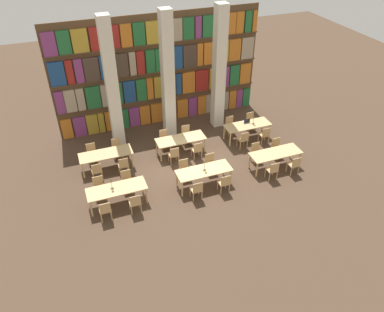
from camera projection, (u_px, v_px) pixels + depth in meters
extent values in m
plane|color=#4C3828|center=(191.00, 167.00, 16.40)|extent=(40.00, 40.00, 0.00)
cube|color=brown|center=(160.00, 71.00, 18.12)|extent=(10.24, 0.06, 5.50)
cube|color=brown|center=(162.00, 120.00, 19.72)|extent=(10.24, 0.35, 0.03)
cube|color=orange|center=(67.00, 128.00, 18.01)|extent=(0.50, 0.20, 1.04)
cube|color=#84387A|center=(80.00, 126.00, 18.19)|extent=(0.58, 0.20, 1.04)
cube|color=#B7932D|center=(92.00, 124.00, 18.36)|extent=(0.54, 0.20, 1.04)
cube|color=#B7932D|center=(101.00, 122.00, 18.49)|extent=(0.28, 0.20, 1.04)
cube|color=orange|center=(111.00, 121.00, 18.62)|extent=(0.55, 0.20, 1.04)
cube|color=#236B38|center=(123.00, 118.00, 18.79)|extent=(0.55, 0.20, 1.04)
cube|color=#84387A|center=(134.00, 116.00, 18.96)|extent=(0.52, 0.20, 1.04)
cube|color=orange|center=(145.00, 115.00, 19.12)|extent=(0.52, 0.20, 1.04)
cube|color=orange|center=(157.00, 112.00, 19.30)|extent=(0.64, 0.20, 1.04)
cube|color=orange|center=(170.00, 110.00, 19.50)|extent=(0.68, 0.20, 1.04)
cube|color=orange|center=(182.00, 108.00, 19.70)|extent=(0.58, 0.20, 1.04)
cube|color=#84387A|center=(192.00, 106.00, 19.86)|extent=(0.48, 0.20, 1.04)
cube|color=orange|center=(201.00, 104.00, 20.01)|extent=(0.45, 0.20, 1.04)
cube|color=tan|center=(209.00, 103.00, 20.14)|extent=(0.45, 0.20, 1.04)
cube|color=navy|center=(217.00, 102.00, 20.27)|extent=(0.34, 0.20, 1.04)
cube|color=tan|center=(224.00, 100.00, 20.39)|extent=(0.42, 0.20, 1.04)
cube|color=orange|center=(232.00, 99.00, 20.53)|extent=(0.41, 0.20, 1.04)
cube|color=#84387A|center=(239.00, 98.00, 20.64)|extent=(0.35, 0.20, 1.04)
cube|color=#236B38|center=(246.00, 97.00, 20.76)|extent=(0.42, 0.20, 1.04)
cube|color=brown|center=(161.00, 97.00, 18.91)|extent=(10.24, 0.35, 0.03)
cube|color=#84387A|center=(60.00, 102.00, 17.18)|extent=(0.39, 0.20, 1.11)
cube|color=tan|center=(70.00, 101.00, 17.31)|extent=(0.50, 0.20, 1.11)
cube|color=tan|center=(81.00, 99.00, 17.44)|extent=(0.36, 0.20, 1.11)
cube|color=#236B38|center=(93.00, 97.00, 17.61)|extent=(0.66, 0.20, 1.11)
cube|color=tan|center=(105.00, 95.00, 17.77)|extent=(0.35, 0.20, 1.11)
cube|color=#236B38|center=(116.00, 93.00, 17.92)|extent=(0.62, 0.20, 1.11)
cube|color=navy|center=(129.00, 91.00, 18.10)|extent=(0.56, 0.20, 1.11)
cube|color=#236B38|center=(141.00, 90.00, 18.27)|extent=(0.49, 0.20, 1.11)
cube|color=orange|center=(150.00, 88.00, 18.40)|extent=(0.30, 0.20, 1.11)
cube|color=#B7932D|center=(159.00, 87.00, 18.53)|extent=(0.51, 0.20, 1.11)
cube|color=#B7932D|center=(170.00, 85.00, 18.69)|extent=(0.56, 0.20, 1.11)
cube|color=navy|center=(178.00, 84.00, 18.82)|extent=(0.28, 0.20, 1.11)
cube|color=orange|center=(188.00, 82.00, 18.98)|extent=(0.67, 0.20, 1.11)
cube|color=maroon|center=(201.00, 80.00, 19.18)|extent=(0.69, 0.20, 1.11)
cube|color=#B7932D|center=(212.00, 78.00, 19.35)|extent=(0.36, 0.20, 1.11)
cube|color=maroon|center=(220.00, 77.00, 19.48)|extent=(0.37, 0.20, 1.11)
cube|color=#84387A|center=(226.00, 76.00, 19.58)|extent=(0.27, 0.20, 1.11)
cube|color=#236B38|center=(234.00, 75.00, 19.71)|extent=(0.54, 0.20, 1.11)
cube|color=orange|center=(245.00, 73.00, 19.89)|extent=(0.61, 0.20, 1.11)
cube|color=brown|center=(160.00, 71.00, 18.11)|extent=(10.24, 0.35, 0.03)
cube|color=navy|center=(57.00, 74.00, 16.42)|extent=(0.67, 0.20, 1.11)
cube|color=maroon|center=(70.00, 72.00, 16.57)|extent=(0.30, 0.20, 1.11)
cube|color=#84387A|center=(79.00, 71.00, 16.69)|extent=(0.36, 0.20, 1.11)
cube|color=#47382D|center=(91.00, 69.00, 16.85)|extent=(0.67, 0.20, 1.11)
cube|color=navy|center=(103.00, 67.00, 16.99)|extent=(0.27, 0.20, 1.11)
cube|color=#84387A|center=(111.00, 66.00, 17.10)|extent=(0.40, 0.20, 1.11)
cube|color=#47382D|center=(122.00, 65.00, 17.25)|extent=(0.53, 0.20, 1.11)
cube|color=tan|center=(132.00, 63.00, 17.38)|extent=(0.30, 0.20, 1.11)
cube|color=maroon|center=(140.00, 62.00, 17.49)|extent=(0.37, 0.20, 1.11)
cube|color=#236B38|center=(150.00, 61.00, 17.63)|extent=(0.44, 0.20, 1.11)
cube|color=#236B38|center=(162.00, 59.00, 17.80)|extent=(0.69, 0.20, 1.11)
cube|color=navy|center=(176.00, 58.00, 17.99)|extent=(0.64, 0.20, 1.11)
cube|color=#47382D|center=(190.00, 56.00, 18.20)|extent=(0.70, 0.20, 1.11)
cube|color=orange|center=(200.00, 54.00, 18.35)|extent=(0.29, 0.20, 1.11)
cube|color=orange|center=(209.00, 53.00, 18.49)|extent=(0.62, 0.20, 1.11)
cube|color=#B7932D|center=(222.00, 51.00, 18.69)|extent=(0.69, 0.20, 1.11)
cube|color=orange|center=(234.00, 50.00, 18.89)|extent=(0.63, 0.20, 1.11)
cube|color=tan|center=(247.00, 48.00, 19.09)|extent=(0.66, 0.20, 1.11)
cube|color=brown|center=(158.00, 43.00, 17.31)|extent=(10.24, 0.35, 0.03)
cube|color=#84387A|center=(49.00, 44.00, 15.63)|extent=(0.58, 0.20, 1.02)
cube|color=#236B38|center=(64.00, 42.00, 15.80)|extent=(0.55, 0.20, 1.02)
cube|color=#B7932D|center=(80.00, 41.00, 15.99)|extent=(0.68, 0.20, 1.02)
cube|color=maroon|center=(97.00, 39.00, 16.20)|extent=(0.64, 0.20, 1.02)
cube|color=maroon|center=(112.00, 37.00, 16.39)|extent=(0.61, 0.20, 1.02)
cube|color=orange|center=(126.00, 35.00, 16.57)|extent=(0.50, 0.20, 1.02)
cube|color=#236B38|center=(139.00, 34.00, 16.73)|extent=(0.54, 0.20, 1.02)
cube|color=#B7932D|center=(152.00, 32.00, 16.91)|extent=(0.57, 0.20, 1.02)
cube|color=#B7932D|center=(164.00, 31.00, 17.07)|extent=(0.45, 0.20, 1.02)
cube|color=tan|center=(175.00, 30.00, 17.23)|extent=(0.62, 0.20, 1.02)
cube|color=#236B38|center=(188.00, 28.00, 17.40)|extent=(0.54, 0.20, 1.02)
cube|color=#84387A|center=(198.00, 27.00, 17.54)|extent=(0.30, 0.20, 1.02)
cube|color=#236B38|center=(208.00, 26.00, 17.69)|extent=(0.62, 0.20, 1.02)
cube|color=#B7932D|center=(221.00, 25.00, 17.88)|extent=(0.58, 0.20, 1.02)
cube|color=orange|center=(231.00, 23.00, 18.04)|extent=(0.43, 0.20, 1.02)
cube|color=orange|center=(239.00, 22.00, 18.16)|extent=(0.40, 0.20, 1.02)
cube|color=#236B38|center=(248.00, 21.00, 18.29)|extent=(0.36, 0.20, 1.02)
cube|color=orange|center=(254.00, 21.00, 18.40)|extent=(0.23, 0.20, 1.02)
cube|color=silver|center=(112.00, 85.00, 16.22)|extent=(0.53, 0.53, 6.00)
cube|color=silver|center=(168.00, 77.00, 16.95)|extent=(0.53, 0.53, 6.00)
cube|color=silver|center=(219.00, 69.00, 17.68)|extent=(0.53, 0.53, 6.00)
cube|color=tan|center=(117.00, 189.00, 14.07)|extent=(2.25, 0.84, 0.04)
cylinder|color=tan|center=(91.00, 209.00, 13.74)|extent=(0.07, 0.07, 0.73)
cylinder|color=tan|center=(147.00, 196.00, 14.34)|extent=(0.07, 0.07, 0.73)
cylinder|color=tan|center=(89.00, 197.00, 14.26)|extent=(0.07, 0.07, 0.73)
cylinder|color=tan|center=(142.00, 185.00, 14.85)|extent=(0.07, 0.07, 0.73)
cylinder|color=tan|center=(100.00, 212.00, 13.81)|extent=(0.04, 0.04, 0.44)
cylinder|color=tan|center=(110.00, 210.00, 13.91)|extent=(0.04, 0.04, 0.44)
cylinder|color=tan|center=(102.00, 219.00, 13.55)|extent=(0.04, 0.04, 0.44)
cylinder|color=tan|center=(112.00, 216.00, 13.65)|extent=(0.04, 0.04, 0.44)
cube|color=tan|center=(105.00, 209.00, 13.59)|extent=(0.42, 0.40, 0.04)
cube|color=tan|center=(105.00, 208.00, 13.32)|extent=(0.40, 0.03, 0.42)
cylinder|color=tan|center=(106.00, 194.00, 14.62)|extent=(0.04, 0.04, 0.44)
cylinder|color=tan|center=(96.00, 196.00, 14.52)|extent=(0.04, 0.04, 0.44)
cylinder|color=tan|center=(104.00, 189.00, 14.88)|extent=(0.04, 0.04, 0.44)
cylinder|color=tan|center=(95.00, 191.00, 14.78)|extent=(0.04, 0.04, 0.44)
cube|color=tan|center=(99.00, 188.00, 14.56)|extent=(0.42, 0.40, 0.04)
cube|color=tan|center=(98.00, 181.00, 14.57)|extent=(0.40, 0.03, 0.42)
cylinder|color=tan|center=(130.00, 205.00, 14.13)|extent=(0.04, 0.04, 0.44)
cylinder|color=tan|center=(139.00, 203.00, 14.23)|extent=(0.04, 0.04, 0.44)
cylinder|color=tan|center=(132.00, 211.00, 13.87)|extent=(0.04, 0.04, 0.44)
cylinder|color=tan|center=(141.00, 209.00, 13.97)|extent=(0.04, 0.04, 0.44)
cube|color=tan|center=(135.00, 202.00, 13.91)|extent=(0.42, 0.40, 0.04)
cube|color=tan|center=(135.00, 201.00, 13.63)|extent=(0.40, 0.03, 0.42)
cylinder|color=tan|center=(133.00, 188.00, 14.94)|extent=(0.04, 0.04, 0.44)
cylinder|color=tan|center=(124.00, 190.00, 14.84)|extent=(0.04, 0.04, 0.44)
cylinder|color=tan|center=(131.00, 183.00, 15.20)|extent=(0.04, 0.04, 0.44)
cylinder|color=tan|center=(123.00, 185.00, 15.10)|extent=(0.04, 0.04, 0.44)
cube|color=tan|center=(127.00, 182.00, 14.88)|extent=(0.42, 0.40, 0.04)
cube|color=tan|center=(126.00, 174.00, 14.89)|extent=(0.40, 0.03, 0.42)
cylinder|color=brown|center=(112.00, 189.00, 14.04)|extent=(0.14, 0.14, 0.01)
cylinder|color=brown|center=(112.00, 184.00, 13.93)|extent=(0.02, 0.02, 0.39)
cone|color=brown|center=(111.00, 180.00, 13.79)|extent=(0.11, 0.11, 0.07)
cube|color=tan|center=(204.00, 171.00, 14.99)|extent=(2.25, 0.84, 0.04)
cylinder|color=tan|center=(182.00, 189.00, 14.66)|extent=(0.07, 0.07, 0.73)
cylinder|color=tan|center=(231.00, 177.00, 15.25)|extent=(0.07, 0.07, 0.73)
cylinder|color=tan|center=(177.00, 179.00, 15.17)|extent=(0.07, 0.07, 0.73)
cylinder|color=tan|center=(224.00, 168.00, 15.77)|extent=(0.07, 0.07, 0.73)
cylinder|color=tan|center=(190.00, 192.00, 14.72)|extent=(0.04, 0.04, 0.44)
cylinder|color=tan|center=(199.00, 190.00, 14.83)|extent=(0.04, 0.04, 0.44)
cylinder|color=tan|center=(193.00, 198.00, 14.47)|extent=(0.04, 0.04, 0.44)
cylinder|color=tan|center=(202.00, 195.00, 14.57)|extent=(0.04, 0.04, 0.44)
cube|color=tan|center=(196.00, 189.00, 14.51)|extent=(0.42, 0.40, 0.04)
cube|color=tan|center=(198.00, 188.00, 14.23)|extent=(0.40, 0.03, 0.42)
cylinder|color=tan|center=(191.00, 176.00, 15.54)|extent=(0.04, 0.04, 0.44)
cylinder|color=tan|center=(182.00, 178.00, 15.44)|extent=(0.04, 0.04, 0.44)
cylinder|color=tan|center=(188.00, 172.00, 15.80)|extent=(0.04, 0.04, 0.44)
cylinder|color=tan|center=(180.00, 173.00, 15.70)|extent=(0.04, 0.04, 0.44)
cube|color=tan|center=(185.00, 170.00, 15.48)|extent=(0.42, 0.40, 0.04)
cube|color=tan|center=(183.00, 163.00, 15.49)|extent=(0.40, 0.03, 0.42)
cylinder|color=tan|center=(218.00, 185.00, 15.06)|extent=(0.04, 0.04, 0.44)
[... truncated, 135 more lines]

